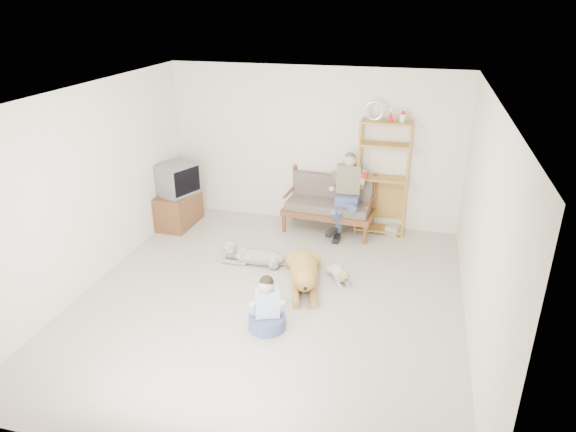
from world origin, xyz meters
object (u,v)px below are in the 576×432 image
(loveseat, at_px, (329,203))
(etagere, at_px, (383,177))
(tv_stand, at_px, (179,209))
(golden_retriever, at_px, (304,272))

(loveseat, distance_m, etagere, 0.99)
(loveseat, distance_m, tv_stand, 2.63)
(golden_retriever, bearing_deg, loveseat, 75.80)
(loveseat, height_order, golden_retriever, loveseat)
(loveseat, height_order, etagere, etagere)
(etagere, height_order, tv_stand, etagere)
(loveseat, relative_size, tv_stand, 1.69)
(loveseat, bearing_deg, tv_stand, -164.99)
(golden_retriever, bearing_deg, etagere, 53.22)
(tv_stand, distance_m, golden_retriever, 2.97)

